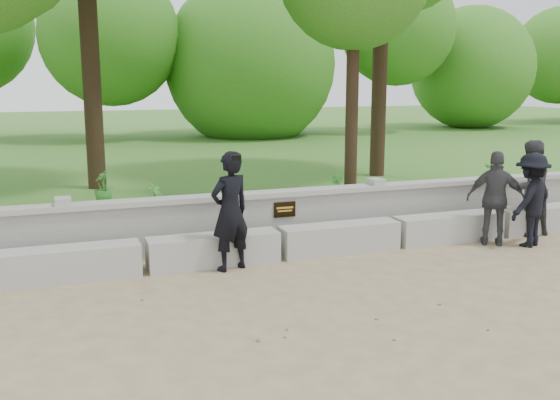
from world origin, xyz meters
The scene contains 12 objects.
ground centered at (0.00, 0.00, 0.00)m, with size 80.00×80.00×0.00m, color tan.
lawn centered at (0.00, 14.00, 0.12)m, with size 40.00×22.00×0.25m, color #315D1F.
concrete_bench centered at (0.00, 1.90, 0.22)m, with size 11.90×0.45×0.45m.
parapet_wall centered at (0.00, 2.60, 0.46)m, with size 12.50×0.35×0.90m.
man_main centered at (-0.83, 1.61, 0.84)m, with size 0.72×0.67×1.68m.
visitor_left centered at (4.51, 1.80, 0.82)m, with size 0.81×0.64×1.64m.
visitor_mid centered at (4.03, 1.21, 0.75)m, with size 1.11×0.89×1.51m.
visitor_right centered at (3.54, 1.45, 0.76)m, with size 0.95×0.82×1.53m.
shrub_a centered at (-1.46, 4.24, 0.57)m, with size 0.34×0.23×0.64m, color #347929.
shrub_b centered at (2.30, 4.73, 0.51)m, with size 0.29×0.23×0.53m, color #347929.
shrub_c centered at (5.82, 4.24, 0.55)m, with size 0.54×0.47×0.60m, color #347929.
shrub_d centered at (-2.20, 5.94, 0.57)m, with size 0.36×0.32×0.64m, color #347929.
Camera 1 is at (-3.10, -6.57, 2.63)m, focal length 40.00 mm.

